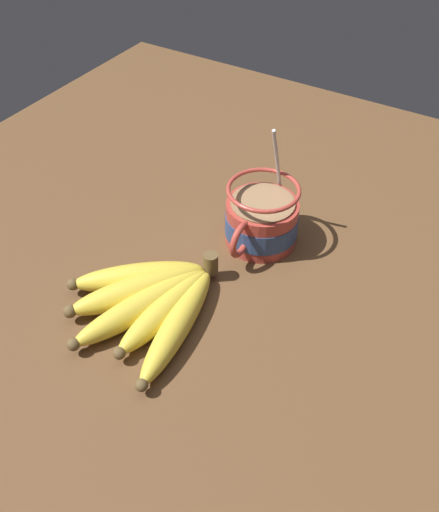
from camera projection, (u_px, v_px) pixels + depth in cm
name	position (u px, v px, depth cm)	size (l,w,h in cm)	color
table	(219.00, 268.00, 80.68)	(109.50, 109.50, 3.41)	brown
coffee_mug	(261.00, 220.00, 79.92)	(15.59, 10.34, 17.15)	#B23D33
banana_bunch	(151.00, 300.00, 71.37)	(21.24, 19.61, 4.13)	brown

